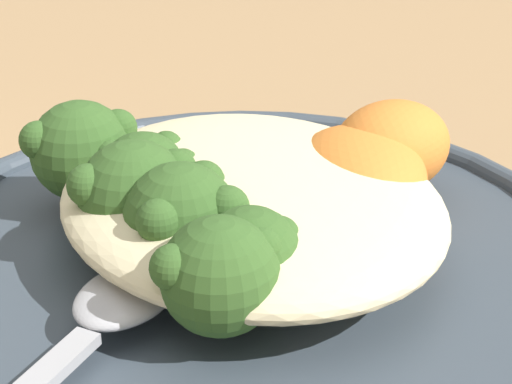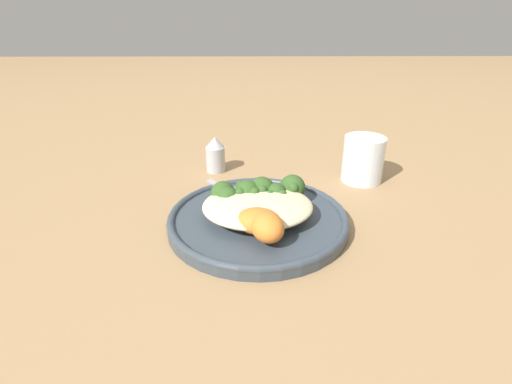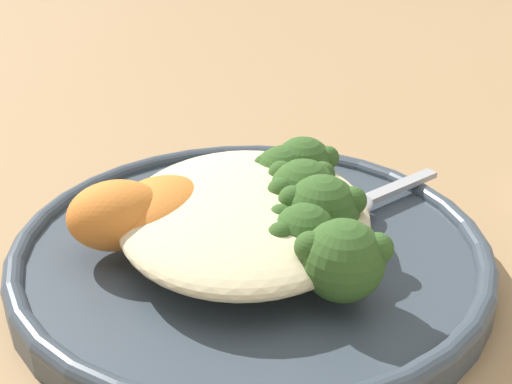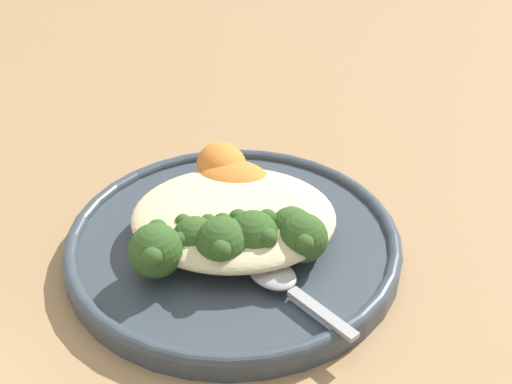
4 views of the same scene
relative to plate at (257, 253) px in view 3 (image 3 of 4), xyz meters
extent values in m
plane|color=#9E7A51|center=(-0.02, -0.02, -0.01)|extent=(4.00, 4.00, 0.00)
cylinder|color=#38424C|center=(0.00, 0.00, 0.00)|extent=(0.28, 0.28, 0.02)
torus|color=#38424C|center=(0.00, 0.00, 0.00)|extent=(0.28, 0.28, 0.01)
ellipsoid|color=beige|center=(0.00, 0.00, 0.03)|extent=(0.17, 0.14, 0.03)
ellipsoid|color=#ADC675|center=(-0.03, 0.00, 0.02)|extent=(0.07, 0.10, 0.02)
sphere|color=#335623|center=(-0.06, -0.05, 0.03)|extent=(0.04, 0.04, 0.04)
sphere|color=#335623|center=(-0.06, -0.03, 0.04)|extent=(0.02, 0.02, 0.02)
sphere|color=#335623|center=(-0.06, -0.06, 0.04)|extent=(0.02, 0.02, 0.02)
ellipsoid|color=#ADC675|center=(-0.02, 0.00, 0.02)|extent=(0.04, 0.07, 0.02)
sphere|color=#335623|center=(-0.03, -0.03, 0.03)|extent=(0.04, 0.04, 0.04)
sphere|color=#335623|center=(-0.02, -0.02, 0.03)|extent=(0.01, 0.01, 0.01)
sphere|color=#335623|center=(-0.04, -0.02, 0.03)|extent=(0.01, 0.01, 0.01)
sphere|color=#335623|center=(-0.04, -0.04, 0.03)|extent=(0.01, 0.01, 0.01)
sphere|color=#335623|center=(-0.02, -0.04, 0.03)|extent=(0.01, 0.01, 0.01)
ellipsoid|color=#ADC675|center=(-0.01, 0.00, 0.02)|extent=(0.02, 0.09, 0.02)
sphere|color=#335623|center=(-0.01, -0.04, 0.03)|extent=(0.04, 0.04, 0.04)
sphere|color=#335623|center=(-0.01, -0.02, 0.04)|extent=(0.02, 0.02, 0.02)
sphere|color=#335623|center=(-0.01, -0.06, 0.04)|extent=(0.02, 0.02, 0.02)
ellipsoid|color=#ADC675|center=(0.00, 0.00, 0.02)|extent=(0.05, 0.07, 0.01)
sphere|color=#335623|center=(0.02, -0.03, 0.03)|extent=(0.04, 0.04, 0.04)
sphere|color=#335623|center=(0.03, -0.02, 0.04)|extent=(0.02, 0.02, 0.02)
sphere|color=#335623|center=(0.01, -0.02, 0.04)|extent=(0.02, 0.02, 0.02)
sphere|color=#335623|center=(0.01, -0.04, 0.04)|extent=(0.02, 0.02, 0.02)
sphere|color=#335623|center=(0.03, -0.04, 0.04)|extent=(0.02, 0.02, 0.02)
ellipsoid|color=#ADC675|center=(0.01, 0.00, 0.02)|extent=(0.09, 0.08, 0.02)
sphere|color=#335623|center=(0.06, -0.03, 0.03)|extent=(0.04, 0.04, 0.04)
sphere|color=#335623|center=(0.06, -0.02, 0.04)|extent=(0.01, 0.01, 0.01)
sphere|color=#335623|center=(0.06, -0.05, 0.04)|extent=(0.01, 0.01, 0.01)
ellipsoid|color=#ADC675|center=(0.01, 0.01, 0.02)|extent=(0.09, 0.07, 0.02)
sphere|color=#335623|center=(0.05, -0.02, 0.03)|extent=(0.04, 0.04, 0.04)
sphere|color=#335623|center=(0.05, -0.01, 0.03)|extent=(0.01, 0.01, 0.01)
sphere|color=#335623|center=(0.05, -0.03, 0.03)|extent=(0.01, 0.01, 0.01)
ellipsoid|color=orange|center=(0.00, 0.05, 0.03)|extent=(0.08, 0.07, 0.03)
ellipsoid|color=orange|center=(-0.01, 0.07, 0.03)|extent=(0.06, 0.07, 0.04)
cube|color=#A3A3A8|center=(0.07, -0.10, 0.01)|extent=(0.05, 0.05, 0.00)
ellipsoid|color=#A3A3A8|center=(0.03, -0.06, 0.02)|extent=(0.05, 0.05, 0.01)
camera|label=1|loc=(0.27, -0.11, 0.17)|focal=60.00mm
camera|label=2|loc=(0.01, 0.54, 0.31)|focal=28.00mm
camera|label=3|loc=(-0.36, -0.01, 0.22)|focal=50.00mm
camera|label=4|loc=(0.02, -0.47, 0.37)|focal=50.00mm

